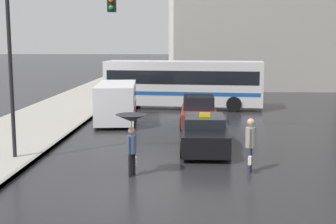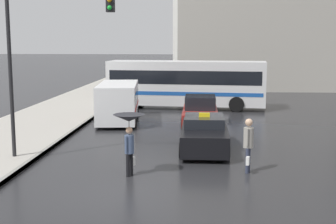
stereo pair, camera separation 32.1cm
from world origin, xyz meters
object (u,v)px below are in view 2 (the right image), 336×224
(ambulance_van, at_px, (118,101))
(city_bus, at_px, (186,82))
(pedestrian_with_umbrella, at_px, (129,127))
(pedestrian_man, at_px, (248,141))
(sedan_red, at_px, (200,112))
(taxi, at_px, (204,134))
(traffic_light, at_px, (48,38))

(ambulance_van, relative_size, city_bus, 0.51)
(pedestrian_with_umbrella, distance_m, pedestrian_man, 4.01)
(ambulance_van, xyz_separation_m, pedestrian_man, (6.07, -9.62, -0.10))
(pedestrian_with_umbrella, bearing_deg, pedestrian_man, -57.43)
(sedan_red, height_order, city_bus, city_bus)
(taxi, xyz_separation_m, city_bus, (-1.07, 12.07, 1.07))
(ambulance_van, bearing_deg, taxi, 120.44)
(taxi, bearing_deg, city_bus, -84.93)
(sedan_red, xyz_separation_m, city_bus, (-0.91, 6.26, 1.04))
(city_bus, bearing_deg, ambulance_van, 153.88)
(ambulance_van, height_order, traffic_light, traffic_light)
(city_bus, distance_m, pedestrian_man, 15.53)
(pedestrian_with_umbrella, relative_size, traffic_light, 0.32)
(ambulance_van, bearing_deg, traffic_light, 78.07)
(sedan_red, bearing_deg, taxi, 91.55)
(city_bus, bearing_deg, pedestrian_man, -164.78)
(taxi, distance_m, sedan_red, 5.81)
(ambulance_van, relative_size, pedestrian_man, 2.91)
(taxi, bearing_deg, traffic_light, 21.68)
(ambulance_van, relative_size, pedestrian_with_umbrella, 2.62)
(taxi, distance_m, pedestrian_with_umbrella, 4.73)
(sedan_red, distance_m, pedestrian_with_umbrella, 10.04)
(pedestrian_man, bearing_deg, city_bus, -154.11)
(taxi, relative_size, sedan_red, 1.02)
(city_bus, xyz_separation_m, pedestrian_man, (2.51, -15.31, -0.64))
(ambulance_van, distance_m, pedestrian_with_umbrella, 10.53)
(sedan_red, bearing_deg, pedestrian_with_umbrella, 76.60)
(pedestrian_man, bearing_deg, sedan_red, -153.40)
(city_bus, distance_m, traffic_light, 15.24)
(taxi, xyz_separation_m, sedan_red, (-0.16, 5.81, 0.03))
(ambulance_van, bearing_deg, pedestrian_with_umbrella, 96.30)
(pedestrian_man, bearing_deg, pedestrian_with_umbrella, -63.76)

